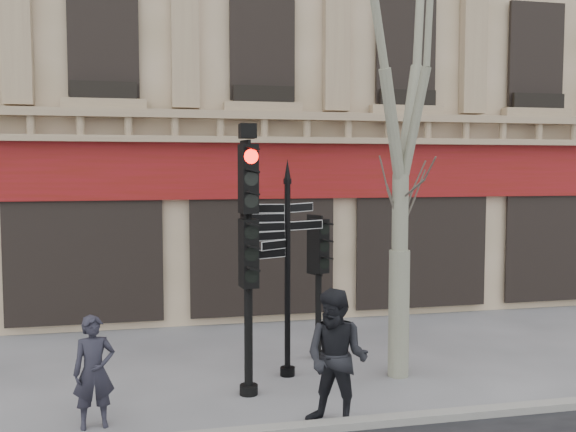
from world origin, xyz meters
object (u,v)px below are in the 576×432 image
plane_tree (403,26)px  pedestrian_b (337,358)px  traffic_signal_main (248,225)px  fingerpost (287,231)px  pedestrian_a (94,372)px  traffic_signal_secondary (319,261)px

plane_tree → pedestrian_b: (-1.70, -1.88, -5.08)m
traffic_signal_main → fingerpost: bearing=37.0°
pedestrian_a → pedestrian_b: size_ratio=0.81×
fingerpost → traffic_signal_secondary: size_ratio=1.41×
plane_tree → pedestrian_b: 5.68m
traffic_signal_secondary → plane_tree: 4.52m
plane_tree → pedestrian_a: bearing=-166.9°
traffic_signal_main → traffic_signal_secondary: traffic_signal_main is taller
fingerpost → traffic_signal_main: 1.15m
pedestrian_b → traffic_signal_main: bearing=162.4°
traffic_signal_secondary → pedestrian_a: 4.81m
traffic_signal_secondary → pedestrian_a: traffic_signal_secondary is taller
traffic_signal_main → traffic_signal_secondary: 2.50m
traffic_signal_secondary → pedestrian_a: size_ratio=1.69×
pedestrian_b → fingerpost: bearing=133.6°
traffic_signal_main → traffic_signal_secondary: bearing=39.2°
traffic_signal_main → plane_tree: 4.30m
pedestrian_a → pedestrian_b: bearing=-21.0°
plane_tree → pedestrian_b: plane_tree is taller
fingerpost → traffic_signal_main: traffic_signal_main is taller
fingerpost → pedestrian_a: bearing=-165.4°
plane_tree → pedestrian_a: size_ratio=5.39×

